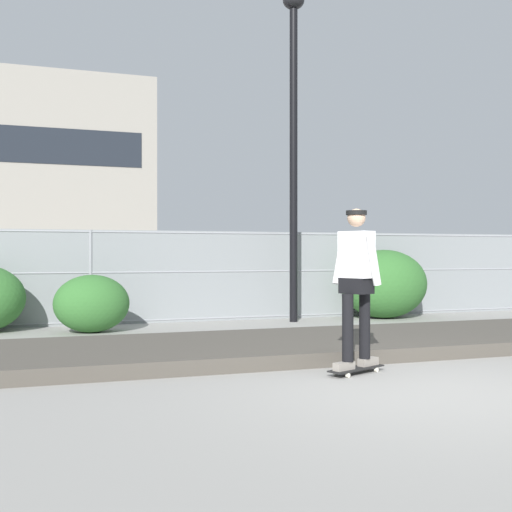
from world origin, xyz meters
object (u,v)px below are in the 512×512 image
shrub_right (384,284)px  skater (356,277)px  street_lamp (294,116)px  parked_car_mid (241,275)px  skateboard (356,369)px  shrub_center (92,304)px

shrub_right → skater: bearing=-123.1°
street_lamp → parked_car_mid: street_lamp is taller
skateboard → parked_car_mid: parked_car_mid is taller
skateboard → skater: bearing=90.0°
street_lamp → shrub_center: 5.48m
shrub_center → shrub_right: size_ratio=0.69×
shrub_center → shrub_right: shrub_right is taller
shrub_right → parked_car_mid: bearing=122.1°
shrub_center → skater: bearing=-62.9°
street_lamp → shrub_center: bearing=-172.9°
skateboard → shrub_center: (-2.56, 4.99, 0.45)m
street_lamp → parked_car_mid: (-0.02, 3.44, -3.35)m
street_lamp → skateboard: bearing=-105.1°
skater → parked_car_mid: 9.05m
skater → shrub_right: 6.60m
shrub_center → street_lamp: bearing=7.1°
skateboard → shrub_right: bearing=56.9°
skater → shrub_right: bearing=56.9°
skateboard → shrub_right: shrub_right is taller
skater → street_lamp: bearing=74.9°
skateboard → street_lamp: bearing=74.9°
skateboard → street_lamp: (1.48, 5.49, 4.13)m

